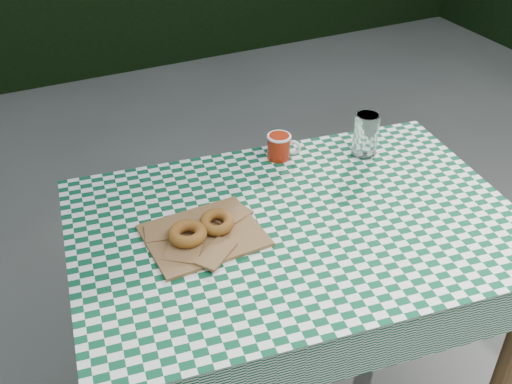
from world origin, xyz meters
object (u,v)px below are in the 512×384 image
(table, at_px, (293,320))
(drinking_glass, at_px, (366,135))
(paper_bag, at_px, (204,234))
(coffee_mug, at_px, (279,147))

(table, height_order, drinking_glass, drinking_glass)
(table, xyz_separation_m, drinking_glass, (0.36, 0.22, 0.45))
(paper_bag, bearing_deg, drinking_glass, 15.67)
(paper_bag, bearing_deg, table, -10.68)
(paper_bag, distance_m, coffee_mug, 0.45)
(coffee_mug, bearing_deg, table, -77.48)
(paper_bag, relative_size, coffee_mug, 2.06)
(table, xyz_separation_m, paper_bag, (-0.25, 0.05, 0.39))
(drinking_glass, bearing_deg, paper_bag, -164.33)
(table, height_order, coffee_mug, coffee_mug)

